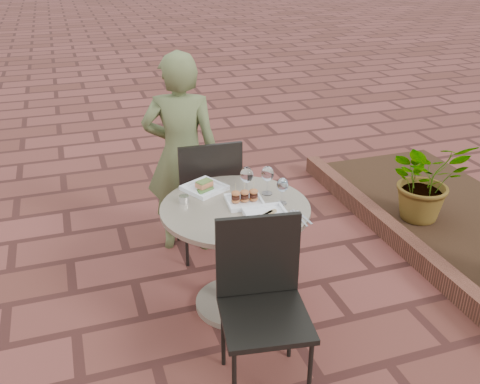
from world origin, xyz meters
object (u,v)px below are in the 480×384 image
object	(u,v)px
diner	(182,155)
plate_sliders	(245,199)
chair_far	(208,190)
cafe_table	(235,242)
plate_salmon	(204,187)
chair_near	(262,291)
plate_tuna	(267,216)

from	to	relation	value
diner	plate_sliders	world-z (taller)	diner
chair_far	diner	bearing A→B (deg)	-53.48
cafe_table	plate_salmon	xyz separation A→B (m)	(-0.12, 0.28, 0.26)
plate_salmon	plate_sliders	bearing A→B (deg)	-54.80
chair_far	cafe_table	bearing A→B (deg)	92.03
chair_near	plate_tuna	world-z (taller)	chair_near
cafe_table	chair_near	xyz separation A→B (m)	(-0.06, -0.61, 0.07)
chair_far	plate_tuna	bearing A→B (deg)	100.73
plate_sliders	cafe_table	bearing A→B (deg)	-163.34
diner	plate_tuna	bearing A→B (deg)	121.73
chair_near	diner	distance (m)	1.47
chair_near	plate_salmon	bearing A→B (deg)	102.39
chair_near	diner	world-z (taller)	diner
chair_far	plate_sliders	world-z (taller)	chair_far
plate_tuna	cafe_table	bearing A→B (deg)	123.00
cafe_table	chair_near	world-z (taller)	chair_near
plate_salmon	plate_tuna	xyz separation A→B (m)	(0.24, -0.47, -0.00)
chair_near	plate_sliders	distance (m)	0.68
chair_near	plate_sliders	world-z (taller)	chair_near
plate_tuna	chair_near	bearing A→B (deg)	-113.82
chair_far	plate_sliders	distance (m)	0.66
chair_near	diner	size ratio (longest dim) A/B	0.62
plate_salmon	plate_sliders	size ratio (longest dim) A/B	1.33
plate_salmon	plate_tuna	distance (m)	0.53
cafe_table	plate_salmon	world-z (taller)	plate_salmon
plate_sliders	plate_tuna	size ratio (longest dim) A/B	0.90
cafe_table	plate_sliders	world-z (taller)	plate_sliders
chair_near	plate_tuna	distance (m)	0.49
cafe_table	plate_tuna	distance (m)	0.35
plate_salmon	plate_tuna	world-z (taller)	plate_salmon
chair_far	diner	world-z (taller)	diner
diner	cafe_table	bearing A→B (deg)	116.68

